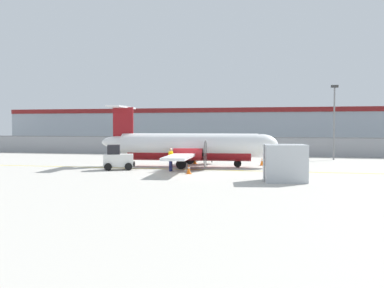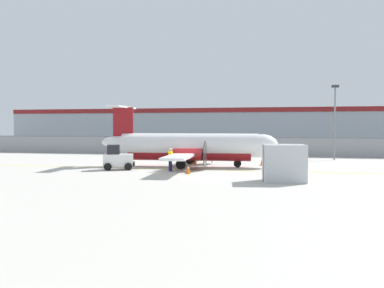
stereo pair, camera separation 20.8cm
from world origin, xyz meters
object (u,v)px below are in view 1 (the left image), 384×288
Objects in this scene: ground_crew_worker at (171,158)px; cargo_container at (285,163)px; traffic_cone_near_left at (189,169)px; parked_car_2 at (203,145)px; parked_car_0 at (145,142)px; parked_car_1 at (173,145)px; baggage_tug at (118,158)px; traffic_cone_near_right at (195,160)px; apron_light_pole at (334,116)px; parked_car_5 at (343,144)px; commuter_airplane at (192,147)px; parked_car_4 at (299,146)px; parked_car_3 at (256,145)px; traffic_cone_far_left at (262,162)px.

cargo_container reaches higher than ground_crew_worker.
traffic_cone_near_left is 0.15× the size of parked_car_2.
cargo_container reaches higher than parked_car_2.
parked_car_1 is (7.18, -9.54, 0.00)m from parked_car_0.
baggage_tug is 4.01× the size of traffic_cone_near_right.
traffic_cone_near_left is 0.15× the size of parked_car_0.
traffic_cone_near_left is 0.09× the size of apron_light_pole.
apron_light_pole reaches higher than baggage_tug.
traffic_cone_near_right is 0.15× the size of parked_car_5.
commuter_airplane is at bearing -140.39° from apron_light_pole.
traffic_cone_near_left is at bearing 65.90° from parked_car_5.
parked_car_4 is (9.22, 18.20, 0.58)m from traffic_cone_near_right.
cargo_container is at bearing 99.12° from parked_car_3.
ground_crew_worker and parked_car_0 have the same top height.
parked_car_0 is (-21.60, 37.58, -0.21)m from cargo_container.
traffic_cone_near_left is at bearing -78.27° from parked_car_1.
ground_crew_worker is 8.73m from traffic_cone_far_left.
traffic_cone_far_left is 0.15× the size of parked_car_1.
parked_car_2 is at bearing 116.70° from traffic_cone_far_left.
traffic_cone_near_left is 0.15× the size of parked_car_5.
commuter_airplane is 3.72× the size of parked_car_0.
parked_car_5 is at bearing 56.51° from commuter_airplane.
cargo_container is 4.18× the size of traffic_cone_near_right.
baggage_tug is at bearing -90.68° from parked_car_1.
parked_car_2 is at bearing 102.21° from cargo_container.
traffic_cone_near_right is at bearing 106.30° from parked_car_2.
ground_crew_worker is at bearing -104.87° from parked_car_4.
traffic_cone_near_left is (5.84, -1.54, -0.54)m from baggage_tug.
traffic_cone_near_right is at bearing -74.90° from parked_car_1.
parked_car_5 is at bearing 58.04° from traffic_cone_near_right.
parked_car_4 is (11.78, 1.76, 0.00)m from parked_car_2.
parked_car_1 and parked_car_4 have the same top height.
ground_crew_worker is 26.27m from parked_car_4.
parked_car_2 is 6.80m from parked_car_3.
parked_car_3 is 13.96m from apron_light_pole.
baggage_tug is 0.59× the size of parked_car_0.
cargo_container is at bearing -23.14° from traffic_cone_near_left.
apron_light_pole reaches higher than parked_car_5.
parked_car_3 is (10.73, 0.50, 0.00)m from parked_car_1.
commuter_airplane reaches higher than parked_car_4.
parked_car_4 is 0.60× the size of apron_light_pole.
parked_car_1 is 22.77m from parked_car_5.
apron_light_pole is (12.70, 13.65, 3.35)m from ground_crew_worker.
baggage_tug is 0.61× the size of parked_car_5.
traffic_cone_near_right is (-1.22, 7.59, 0.00)m from traffic_cone_near_left.
parked_car_2 is at bearing -38.81° from parked_car_0.
traffic_cone_far_left is 10.72m from apron_light_pole.
parked_car_3 is 12.62m from parked_car_5.
cargo_container is 4.18× the size of traffic_cone_near_left.
parked_car_4 reaches higher than traffic_cone_far_left.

